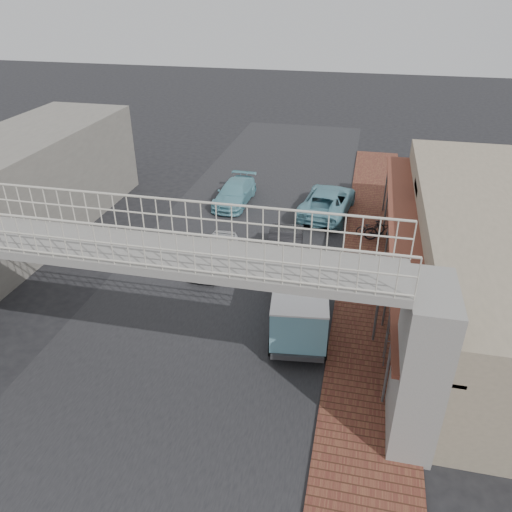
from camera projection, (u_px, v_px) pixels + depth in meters
The scene contains 15 objects.
ground at pixel (201, 319), 19.50m from camera, with size 120.00×120.00×0.00m, color black.
road_strip at pixel (201, 319), 19.50m from camera, with size 10.00×60.00×0.01m, color black.
sidewalk at pixel (372, 296), 20.79m from camera, with size 3.00×40.00×0.10m, color brown.
shophouse_row at pixel (493, 255), 19.84m from camera, with size 7.20×18.00×4.00m.
footbridge at pixel (153, 311), 14.54m from camera, with size 16.40×2.40×6.34m.
building_far_left at pixel (30, 183), 25.48m from camera, with size 5.00×14.00×5.00m, color gray.
white_hatchback at pixel (214, 254), 22.77m from camera, with size 1.53×3.81×1.30m, color silver.
dark_sedan at pixel (284, 250), 22.92m from camera, with size 1.54×4.41×1.45m, color black.
angkot_curb at pixel (327, 201), 27.86m from camera, with size 2.50×5.41×1.50m, color #6AA9B9.
angkot_far at pixel (235, 193), 29.24m from camera, with size 1.79×4.41×1.28m, color #70B4C3.
angkot_van at pixel (300, 301), 18.19m from camera, with size 2.47×4.59×2.15m.
motorcycle_near at pixel (371, 228), 25.47m from camera, with size 0.55×1.57×0.82m, color black.
motorcycle_far at pixel (382, 231), 24.86m from camera, with size 0.50×1.78×1.07m, color black.
street_clock at pixel (398, 312), 16.12m from camera, with size 0.63×0.50×2.57m.
arrow_sign at pixel (400, 286), 17.18m from camera, with size 1.71×1.15×2.83m.
Camera 1 is at (5.53, -14.97, 11.68)m, focal length 35.00 mm.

